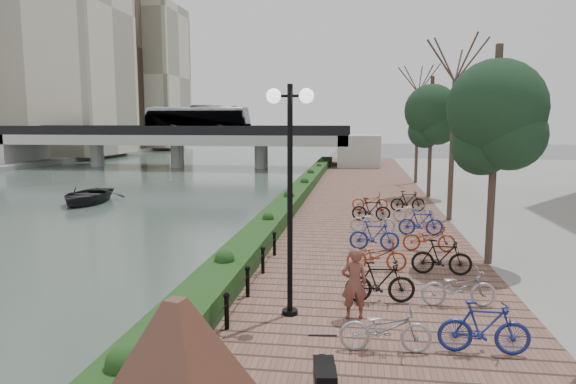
% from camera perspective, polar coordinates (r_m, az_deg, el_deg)
% --- Properties ---
extents(river_water, '(30.00, 130.00, 0.02)m').
position_cam_1_polar(river_water, '(37.46, -22.70, -0.12)').
color(river_water, '#495B51').
rests_on(river_water, ground).
extents(promenade, '(8.00, 75.00, 0.50)m').
position_cam_1_polar(promenade, '(24.81, 7.70, -2.78)').
color(promenade, brown).
rests_on(promenade, ground).
extents(hedge, '(1.10, 56.00, 0.60)m').
position_cam_1_polar(hedge, '(27.41, 0.63, -0.54)').
color(hedge, '#173C15').
rests_on(hedge, promenade).
extents(chain_fence, '(0.10, 14.10, 0.70)m').
position_cam_1_polar(chain_fence, '(10.08, -8.32, -15.17)').
color(chain_fence, black).
rests_on(chain_fence, promenade).
extents(lamppost, '(1.02, 0.32, 5.06)m').
position_cam_1_polar(lamppost, '(11.03, 0.22, 4.49)').
color(lamppost, black).
rests_on(lamppost, promenade).
extents(motorcycle, '(0.63, 1.51, 0.92)m').
position_cam_1_polar(motorcycle, '(8.16, 4.07, -20.05)').
color(motorcycle, black).
rests_on(motorcycle, promenade).
extents(pedestrian, '(0.64, 0.49, 1.58)m').
position_cam_1_polar(pedestrian, '(11.40, 7.37, -10.03)').
color(pedestrian, brown).
rests_on(pedestrian, promenade).
extents(bicycle_parking, '(2.40, 17.32, 1.00)m').
position_cam_1_polar(bicycle_parking, '(17.61, 12.46, -4.84)').
color(bicycle_parking, '#A1A1A5').
rests_on(bicycle_parking, promenade).
extents(street_trees, '(3.20, 37.12, 6.80)m').
position_cam_1_polar(street_trees, '(20.00, 19.36, 4.25)').
color(street_trees, '#3B2B23').
rests_on(street_trees, promenade).
extents(bridge, '(36.00, 10.77, 6.50)m').
position_cam_1_polar(bridge, '(55.14, -11.79, 6.17)').
color(bridge, '#B0AFAA').
rests_on(bridge, ground).
extents(boat, '(3.79, 5.04, 0.99)m').
position_cam_1_polar(boat, '(32.30, -21.49, -0.33)').
color(boat, '#232228').
rests_on(boat, river_water).
extents(far_buildings, '(35.00, 38.00, 38.00)m').
position_cam_1_polar(far_buildings, '(86.73, -24.79, 14.60)').
color(far_buildings, beige).
rests_on(far_buildings, far_bank).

